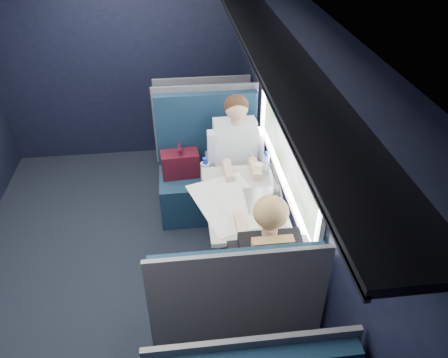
{
  "coord_description": "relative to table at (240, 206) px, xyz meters",
  "views": [
    {
      "loc": [
        0.57,
        -2.78,
        2.91
      ],
      "look_at": [
        0.9,
        0.0,
        0.95
      ],
      "focal_mm": 35.0,
      "sensor_mm": 36.0,
      "label": 1
    }
  ],
  "objects": [
    {
      "name": "ground",
      "position": [
        -1.03,
        0.0,
        -0.67
      ],
      "size": [
        2.8,
        4.2,
        0.01
      ],
      "primitive_type": "cube",
      "color": "black"
    },
    {
      "name": "room_shell",
      "position": [
        -1.01,
        0.0,
        0.81
      ],
      "size": [
        3.0,
        4.4,
        2.4
      ],
      "color": "black",
      "rests_on": "ground"
    },
    {
      "name": "table",
      "position": [
        0.0,
        0.0,
        0.0
      ],
      "size": [
        0.62,
        1.0,
        0.74
      ],
      "color": "#54565E",
      "rests_on": "ground"
    },
    {
      "name": "seat_bay_near",
      "position": [
        -0.2,
        0.87,
        -0.24
      ],
      "size": [
        1.04,
        0.62,
        1.26
      ],
      "color": "#0C1F35",
      "rests_on": "ground"
    },
    {
      "name": "seat_bay_far",
      "position": [
        -0.18,
        -0.87,
        -0.25
      ],
      "size": [
        1.04,
        0.62,
        1.26
      ],
      "color": "#0C1F35",
      "rests_on": "ground"
    },
    {
      "name": "seat_row_front",
      "position": [
        -0.18,
        1.8,
        -0.25
      ],
      "size": [
        1.04,
        0.51,
        1.16
      ],
      "color": "#0C1F35",
      "rests_on": "ground"
    },
    {
      "name": "man",
      "position": [
        0.07,
        0.7,
        0.06
      ],
      "size": [
        0.53,
        0.56,
        1.32
      ],
      "color": "black",
      "rests_on": "ground"
    },
    {
      "name": "woman",
      "position": [
        0.07,
        -0.71,
        0.06
      ],
      "size": [
        0.53,
        0.56,
        1.32
      ],
      "color": "black",
      "rests_on": "ground"
    },
    {
      "name": "papers",
      "position": [
        -0.09,
        -0.04,
        0.08
      ],
      "size": [
        0.7,
        0.84,
        0.01
      ],
      "primitive_type": "cube",
      "rotation": [
        0.0,
        0.0,
        0.31
      ],
      "color": "white",
      "rests_on": "table"
    },
    {
      "name": "laptop",
      "position": [
        0.22,
        -0.05,
        0.15
      ],
      "size": [
        0.26,
        0.34,
        0.26
      ],
      "color": "silver",
      "rests_on": "table"
    },
    {
      "name": "bottle_small",
      "position": [
        0.28,
        0.36,
        0.17
      ],
      "size": [
        0.06,
        0.06,
        0.21
      ],
      "color": "silver",
      "rests_on": "table"
    },
    {
      "name": "cup",
      "position": [
        0.22,
        0.34,
        0.13
      ],
      "size": [
        0.08,
        0.08,
        0.1
      ],
      "primitive_type": "cylinder",
      "color": "white",
      "rests_on": "table"
    }
  ]
}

